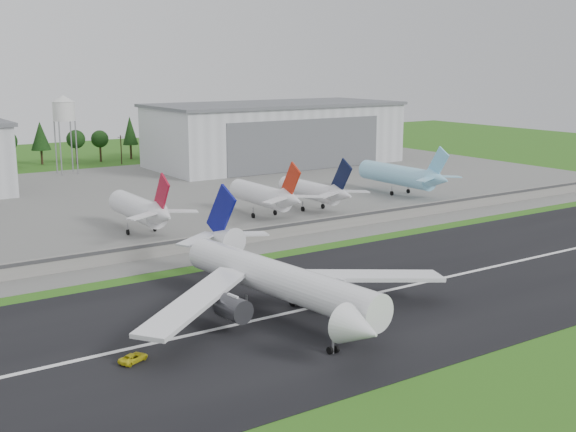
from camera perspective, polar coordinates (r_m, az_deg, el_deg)
ground at (r=126.70m, az=10.77°, el=-7.03°), size 600.00×600.00×0.00m
runway at (r=133.60m, az=7.77°, el=-5.90°), size 320.00×60.00×0.10m
runway_centerline at (r=133.58m, az=7.77°, el=-5.88°), size 220.00×1.00×0.02m
apron at (r=225.49m, az=-10.97°, el=1.33°), size 320.00×150.00×0.10m
blast_fence at (r=168.16m, az=-2.36°, el=-1.45°), size 240.00×0.61×3.50m
hangar_east at (r=297.90m, az=-1.03°, el=6.52°), size 102.00×47.00×25.20m
water_tower at (r=281.96m, az=-17.31°, el=8.12°), size 8.40×8.40×29.40m
utility_poles at (r=300.08m, az=-16.93°, el=3.62°), size 230.00×3.00×12.00m
treeline at (r=314.36m, az=-17.73°, el=3.93°), size 320.00×16.00×22.00m
main_airliner at (r=118.23m, az=-0.63°, el=-5.71°), size 56.80×59.23×18.17m
ground_vehicle at (r=104.33m, az=-12.12°, el=-10.89°), size 4.89×3.65×1.24m
parked_jet_red_a at (r=177.60m, az=-11.40°, el=0.50°), size 7.36×31.29×16.73m
parked_jet_red_b at (r=193.39m, az=-1.68°, el=1.63°), size 7.36×31.29×16.63m
parked_jet_navy at (r=202.32m, az=2.24°, el=2.01°), size 7.36×31.29×16.36m
parked_jet_skyblue at (r=229.69m, az=9.12°, el=3.19°), size 7.36×37.29×16.96m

